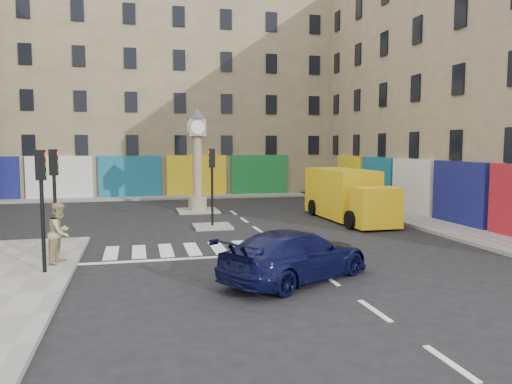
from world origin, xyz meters
name	(u,v)px	position (x,y,z in m)	size (l,w,h in m)	color
ground	(306,263)	(0.00, 0.00, 0.00)	(120.00, 120.00, 0.00)	black
sidewalk_right	(392,214)	(8.70, 10.00, 0.07)	(2.60, 30.00, 0.15)	gray
sidewalk_far	(158,197)	(-4.00, 22.20, 0.07)	(32.00, 2.40, 0.15)	gray
island_near	(212,226)	(-2.00, 8.00, 0.06)	(1.80, 1.80, 0.12)	gray
island_far	(198,211)	(-2.00, 14.00, 0.06)	(2.40, 2.40, 0.12)	gray
building_right	(493,77)	(15.00, 10.00, 8.00)	(10.00, 30.00, 16.00)	#9C8B66
building_far	(153,92)	(-4.00, 28.00, 8.50)	(32.00, 10.00, 17.00)	gray
traffic_light_left_near	(42,191)	(-8.30, 0.20, 2.62)	(0.28, 0.22, 3.70)	black
traffic_light_left_far	(54,185)	(-8.30, 2.60, 2.62)	(0.28, 0.22, 3.70)	black
traffic_light_island	(212,174)	(-2.00, 8.00, 2.59)	(0.28, 0.22, 3.70)	black
clock_pillar	(197,153)	(-2.00, 14.00, 3.55)	(1.20, 1.20, 6.10)	#9C8B66
navy_sedan	(296,255)	(-0.99, -1.92, 0.75)	(2.11, 5.18, 1.50)	black
yellow_van	(347,195)	(5.38, 8.89, 1.33)	(2.62, 7.41, 2.68)	yellow
pedestrian_tan	(60,233)	(-8.00, 1.39, 1.14)	(0.96, 0.75, 1.98)	tan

